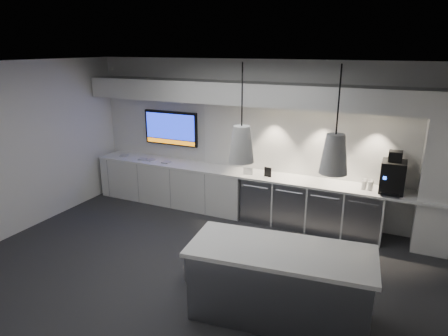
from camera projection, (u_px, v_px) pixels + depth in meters
The scene contains 27 objects.
floor at pixel (196, 269), 6.01m from camera, with size 7.00×7.00×0.00m, color #28292B.
ceiling at pixel (191, 64), 5.14m from camera, with size 7.00×7.00×0.00m, color black.
wall_back at pixel (256, 139), 7.74m from camera, with size 7.00×7.00×0.00m, color silver.
wall_front at pixel (51, 257), 3.40m from camera, with size 7.00×7.00×0.00m, color silver.
wall_left at pixel (18, 149), 6.98m from camera, with size 7.00×7.00×0.00m, color silver.
back_counter at pixel (249, 174), 7.64m from camera, with size 6.80×0.65×0.04m, color white.
left_base_cabinets at pixel (172, 183), 8.48m from camera, with size 3.30×0.63×0.86m, color white.
fridge_unit_a at pixel (261, 198), 7.68m from camera, with size 0.60×0.61×0.85m, color gray.
fridge_unit_b at pixel (293, 203), 7.42m from camera, with size 0.60×0.61×0.85m, color gray.
fridge_unit_c at pixel (327, 209), 7.17m from camera, with size 0.60×0.61×0.85m, color gray.
fridge_unit_d at pixel (364, 215), 6.92m from camera, with size 0.60×0.61×0.85m, color gray.
backsplash at pixel (318, 142), 7.23m from camera, with size 4.60×0.03×1.30m, color white.
soffit at pixel (251, 94), 7.22m from camera, with size 6.90×0.60×0.40m, color white.
column at pixel (440, 174), 6.26m from camera, with size 0.55×0.55×2.60m, color white.
wall_tv at pixel (171, 128), 8.44m from camera, with size 1.25×0.07×0.72m.
island at pixel (279, 283), 4.84m from camera, with size 2.28×1.18×0.93m.
bin at pixel (195, 266), 5.69m from camera, with size 0.32×0.32×0.45m, color gray.
coffee_machine at pixel (393, 175), 6.56m from camera, with size 0.38×0.55×0.70m.
sign_black at pixel (268, 172), 7.38m from camera, with size 0.14×0.02×0.18m, color black.
sign_white at pixel (248, 171), 7.51m from camera, with size 0.18×0.02×0.14m, color white.
cup_cluster at pixel (367, 185), 6.76m from camera, with size 0.18×0.18×0.15m, color silver, non-canonical shape.
tray_a at pixel (124, 155), 8.80m from camera, with size 0.16×0.16×0.03m, color #A8A8A8.
tray_b at pixel (143, 159), 8.53m from camera, with size 0.16×0.16×0.03m, color #A8A8A8.
tray_c at pixel (151, 160), 8.45m from camera, with size 0.16×0.16×0.03m, color #A8A8A8.
tray_d at pixel (166, 162), 8.29m from camera, with size 0.16×0.16×0.03m, color #A8A8A8.
pendant_left at pixel (241, 144), 4.56m from camera, with size 0.29×0.29×1.12m.
pendant_right at pixel (334, 154), 4.14m from camera, with size 0.29×0.29×1.12m.
Camera 1 is at (2.61, -4.63, 3.22)m, focal length 32.00 mm.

